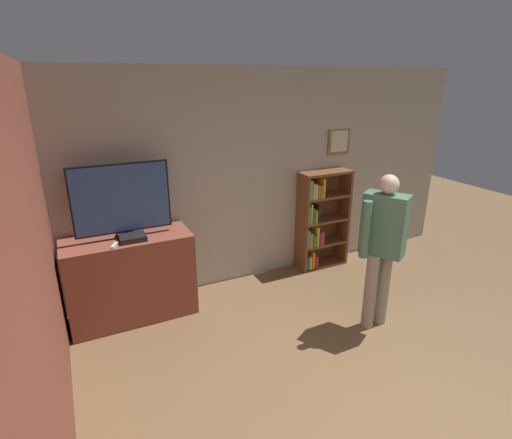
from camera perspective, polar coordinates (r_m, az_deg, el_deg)
wall_back at (r=5.08m, az=-1.24°, el=5.86°), size 6.57×0.09×2.70m
wall_side_brick at (r=3.12m, az=-28.55°, el=-5.97°), size 0.06×4.79×2.70m
tv_ledge at (r=4.65m, az=-17.38°, el=-7.98°), size 1.34×0.53×0.96m
television at (r=4.36m, az=-18.64°, el=2.62°), size 0.99×0.22×0.80m
game_console at (r=4.37m, az=-17.20°, el=-2.49°), size 0.27×0.21×0.06m
remote_loose at (r=4.28m, az=-19.57°, el=-3.49°), size 0.09×0.14×0.02m
bookshelf at (r=5.61m, az=8.96°, el=-0.12°), size 0.73×0.28×1.38m
person at (r=4.28m, az=17.63°, el=-2.86°), size 0.57×0.48×1.68m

